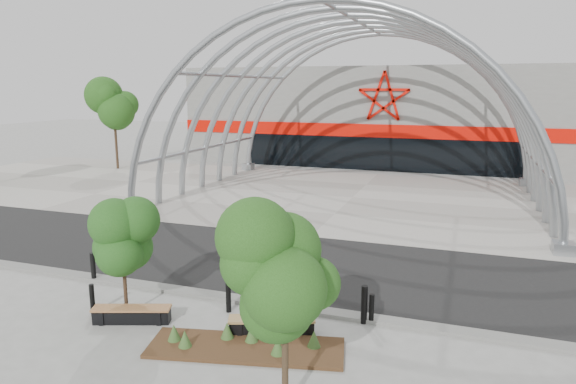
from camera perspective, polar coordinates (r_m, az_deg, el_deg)
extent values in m
plane|color=gray|center=(16.29, -4.76, -11.72)|extent=(140.00, 140.00, 0.00)
cube|color=black|center=(19.31, -0.50, -7.83)|extent=(140.00, 7.00, 0.02)
cube|color=#9D988E|center=(30.46, 7.18, -0.63)|extent=(60.00, 17.00, 0.04)
cube|color=slate|center=(16.06, -5.14, -11.85)|extent=(60.00, 0.50, 0.12)
cube|color=slate|center=(47.59, 11.98, 8.45)|extent=(34.00, 15.00, 8.00)
cube|color=black|center=(40.48, 10.42, 4.15)|extent=(22.00, 0.25, 2.60)
cube|color=red|center=(40.29, 10.51, 6.69)|extent=(34.00, 0.30, 1.00)
torus|color=#969B9F|center=(23.40, 3.25, -4.37)|extent=(20.36, 0.36, 20.36)
torus|color=#969B9F|center=(25.73, 4.81, -2.91)|extent=(20.36, 0.36, 20.36)
torus|color=#969B9F|center=(28.08, 6.09, -1.69)|extent=(20.36, 0.36, 20.36)
torus|color=#969B9F|center=(30.46, 7.18, -0.66)|extent=(20.36, 0.36, 20.36)
torus|color=#969B9F|center=(32.86, 8.11, 0.21)|extent=(20.36, 0.36, 20.36)
torus|color=#969B9F|center=(35.27, 8.91, 0.97)|extent=(20.36, 0.36, 20.36)
torus|color=#969B9F|center=(37.70, 9.61, 1.64)|extent=(20.36, 0.36, 20.36)
cylinder|color=#969B9F|center=(29.58, 25.94, 2.97)|extent=(0.20, 15.00, 0.20)
cylinder|color=#969B9F|center=(29.14, 21.58, 12.08)|extent=(0.20, 15.00, 0.20)
cylinder|color=#969B9F|center=(29.98, 7.69, 18.35)|extent=(0.20, 15.00, 0.20)
cylinder|color=#969B9F|center=(32.00, -5.26, 12.72)|extent=(0.20, 15.00, 0.20)
cylinder|color=#969B9F|center=(33.38, -9.18, 4.86)|extent=(0.20, 15.00, 0.20)
cube|color=#969B9F|center=(27.71, -17.03, -1.80)|extent=(0.80, 0.80, 0.50)
cube|color=#969B9F|center=(40.52, -4.46, 2.82)|extent=(0.80, 0.80, 0.50)
cube|color=#969B9F|center=(22.82, 28.28, -5.55)|extent=(0.80, 0.80, 0.50)
cube|color=#969B9F|center=(37.34, 24.91, 1.00)|extent=(0.80, 0.80, 0.50)
cube|color=#3C2919|center=(13.43, -4.71, -16.87)|extent=(5.09, 2.52, 0.09)
cone|color=#3E622A|center=(13.51, -11.39, -15.66)|extent=(0.34, 0.34, 0.42)
cone|color=#3E622A|center=(13.54, -4.07, -15.38)|extent=(0.34, 0.34, 0.42)
cone|color=#3E622A|center=(12.93, -1.15, -16.73)|extent=(0.34, 0.34, 0.42)
cone|color=#3E622A|center=(13.75, -6.78, -14.99)|extent=(0.34, 0.34, 0.42)
cone|color=#3E622A|center=(13.27, 2.90, -15.96)|extent=(0.34, 0.34, 0.42)
cone|color=#3E622A|center=(13.86, -12.54, -14.97)|extent=(0.34, 0.34, 0.42)
cylinder|color=black|center=(15.54, -17.63, -10.10)|extent=(0.10, 0.10, 1.68)
ellipsoid|color=#164614|center=(15.05, -17.99, -4.69)|extent=(1.44, 1.44, 1.83)
cylinder|color=#332818|center=(10.82, -0.32, -18.50)|extent=(0.13, 0.13, 2.04)
ellipsoid|color=#1D4513|center=(10.02, -0.33, -9.31)|extent=(1.68, 1.68, 2.22)
cube|color=black|center=(15.31, -16.94, -13.07)|extent=(2.11, 1.07, 0.36)
cube|color=black|center=(15.54, -19.80, -12.76)|extent=(0.27, 0.48, 0.42)
cube|color=black|center=(15.10, -14.01, -13.14)|extent=(0.27, 0.48, 0.42)
cube|color=#975432|center=(15.22, -17.00, -12.24)|extent=(2.19, 1.16, 0.06)
cube|color=black|center=(14.04, -1.81, -14.84)|extent=(2.23, 1.18, 0.38)
cube|color=black|center=(14.06, -5.33, -14.70)|extent=(0.30, 0.51, 0.45)
cube|color=black|center=(14.04, 1.72, -14.69)|extent=(0.30, 0.51, 0.45)
cube|color=olive|center=(13.93, -1.81, -13.90)|extent=(2.31, 1.27, 0.07)
cylinder|color=black|center=(18.59, -20.84, -7.81)|extent=(0.16, 0.16, 1.00)
cylinder|color=black|center=(16.15, -20.92, -11.02)|extent=(0.14, 0.14, 0.88)
cylinder|color=black|center=(15.29, -6.64, -11.45)|extent=(0.15, 0.15, 0.95)
cylinder|color=black|center=(14.63, 8.46, -12.28)|extent=(0.18, 0.18, 1.10)
cylinder|color=black|center=(14.67, 9.27, -12.73)|extent=(0.14, 0.14, 0.87)
cylinder|color=black|center=(42.89, -18.51, 4.63)|extent=(0.20, 0.20, 3.30)
ellipsoid|color=#184610|center=(42.65, -18.78, 8.63)|extent=(3.00, 3.00, 3.60)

